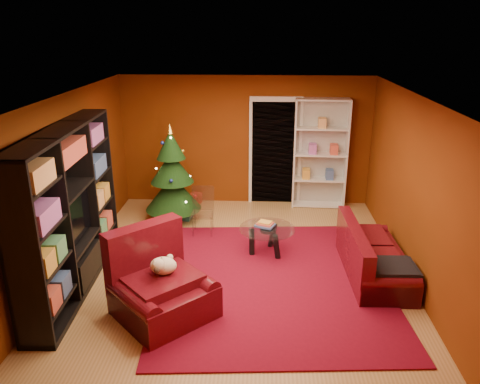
{
  "coord_description": "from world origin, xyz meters",
  "views": [
    {
      "loc": [
        0.33,
        -6.47,
        3.52
      ],
      "look_at": [
        0.0,
        0.4,
        1.05
      ],
      "focal_mm": 35.0,
      "sensor_mm": 36.0,
      "label": 1
    }
  ],
  "objects_px": {
    "white_bookshelf": "(320,154)",
    "rug": "(272,281)",
    "acrylic_chair": "(203,214)",
    "gift_box_teal": "(183,211)",
    "coffee_table": "(267,241)",
    "media_unit": "(69,211)",
    "christmas_tree": "(172,175)",
    "sofa": "(375,252)",
    "gift_box_red": "(196,198)",
    "armchair": "(163,284)",
    "dog": "(163,266)"
  },
  "relations": [
    {
      "from": "armchair",
      "to": "gift_box_red",
      "type": "bearing_deg",
      "value": 48.45
    },
    {
      "from": "gift_box_teal",
      "to": "dog",
      "type": "height_order",
      "value": "dog"
    },
    {
      "from": "dog",
      "to": "rug",
      "type": "bearing_deg",
      "value": -12.54
    },
    {
      "from": "gift_box_teal",
      "to": "white_bookshelf",
      "type": "relative_size",
      "value": 0.14
    },
    {
      "from": "sofa",
      "to": "dog",
      "type": "bearing_deg",
      "value": 109.24
    },
    {
      "from": "media_unit",
      "to": "sofa",
      "type": "relative_size",
      "value": 1.65
    },
    {
      "from": "coffee_table",
      "to": "acrylic_chair",
      "type": "distance_m",
      "value": 1.33
    },
    {
      "from": "media_unit",
      "to": "christmas_tree",
      "type": "bearing_deg",
      "value": 65.65
    },
    {
      "from": "gift_box_teal",
      "to": "armchair",
      "type": "distance_m",
      "value": 3.2
    },
    {
      "from": "rug",
      "to": "gift_box_teal",
      "type": "xyz_separation_m",
      "value": [
        -1.67,
        2.27,
        0.14
      ]
    },
    {
      "from": "media_unit",
      "to": "acrylic_chair",
      "type": "xyz_separation_m",
      "value": [
        1.59,
        1.77,
        -0.75
      ]
    },
    {
      "from": "gift_box_red",
      "to": "coffee_table",
      "type": "relative_size",
      "value": 0.24
    },
    {
      "from": "rug",
      "to": "gift_box_red",
      "type": "xyz_separation_m",
      "value": [
        -1.54,
        3.09,
        0.09
      ]
    },
    {
      "from": "gift_box_red",
      "to": "media_unit",
      "type": "bearing_deg",
      "value": -110.71
    },
    {
      "from": "gift_box_red",
      "to": "armchair",
      "type": "height_order",
      "value": "armchair"
    },
    {
      "from": "christmas_tree",
      "to": "gift_box_teal",
      "type": "height_order",
      "value": "christmas_tree"
    },
    {
      "from": "gift_box_teal",
      "to": "coffee_table",
      "type": "xyz_separation_m",
      "value": [
        1.59,
        -1.4,
        0.08
      ]
    },
    {
      "from": "gift_box_red",
      "to": "acrylic_chair",
      "type": "bearing_deg",
      "value": -77.3
    },
    {
      "from": "gift_box_teal",
      "to": "white_bookshelf",
      "type": "distance_m",
      "value": 2.92
    },
    {
      "from": "gift_box_teal",
      "to": "gift_box_red",
      "type": "height_order",
      "value": "gift_box_teal"
    },
    {
      "from": "armchair",
      "to": "acrylic_chair",
      "type": "xyz_separation_m",
      "value": [
        0.19,
        2.47,
        -0.07
      ]
    },
    {
      "from": "christmas_tree",
      "to": "acrylic_chair",
      "type": "relative_size",
      "value": 2.43
    },
    {
      "from": "rug",
      "to": "christmas_tree",
      "type": "xyz_separation_m",
      "value": [
        -1.83,
        2.19,
        0.89
      ]
    },
    {
      "from": "media_unit",
      "to": "coffee_table",
      "type": "distance_m",
      "value": 3.05
    },
    {
      "from": "white_bookshelf",
      "to": "sofa",
      "type": "xyz_separation_m",
      "value": [
        0.53,
        -2.8,
        -0.71
      ]
    },
    {
      "from": "white_bookshelf",
      "to": "acrylic_chair",
      "type": "relative_size",
      "value": 2.94
    },
    {
      "from": "dog",
      "to": "acrylic_chair",
      "type": "bearing_deg",
      "value": 41.79
    },
    {
      "from": "gift_box_teal",
      "to": "acrylic_chair",
      "type": "relative_size",
      "value": 0.4
    },
    {
      "from": "white_bookshelf",
      "to": "coffee_table",
      "type": "xyz_separation_m",
      "value": [
        -1.05,
        -2.2,
        -0.86
      ]
    },
    {
      "from": "christmas_tree",
      "to": "acrylic_chair",
      "type": "bearing_deg",
      "value": -44.82
    },
    {
      "from": "gift_box_red",
      "to": "dog",
      "type": "bearing_deg",
      "value": -87.74
    },
    {
      "from": "white_bookshelf",
      "to": "gift_box_teal",
      "type": "bearing_deg",
      "value": -160.73
    },
    {
      "from": "gift_box_teal",
      "to": "gift_box_red",
      "type": "bearing_deg",
      "value": 81.18
    },
    {
      "from": "gift_box_red",
      "to": "sofa",
      "type": "relative_size",
      "value": 0.12
    },
    {
      "from": "sofa",
      "to": "acrylic_chair",
      "type": "relative_size",
      "value": 2.34
    },
    {
      "from": "white_bookshelf",
      "to": "dog",
      "type": "relative_size",
      "value": 5.62
    },
    {
      "from": "gift_box_teal",
      "to": "coffee_table",
      "type": "distance_m",
      "value": 2.12
    },
    {
      "from": "media_unit",
      "to": "coffee_table",
      "type": "bearing_deg",
      "value": 18.84
    },
    {
      "from": "christmas_tree",
      "to": "dog",
      "type": "bearing_deg",
      "value": -81.64
    },
    {
      "from": "white_bookshelf",
      "to": "coffee_table",
      "type": "relative_size",
      "value": 2.52
    },
    {
      "from": "rug",
      "to": "armchair",
      "type": "height_order",
      "value": "armchair"
    },
    {
      "from": "gift_box_teal",
      "to": "sofa",
      "type": "xyz_separation_m",
      "value": [
        3.18,
        -2.0,
        0.23
      ]
    },
    {
      "from": "gift_box_teal",
      "to": "white_bookshelf",
      "type": "height_order",
      "value": "white_bookshelf"
    },
    {
      "from": "white_bookshelf",
      "to": "rug",
      "type": "bearing_deg",
      "value": -105.22
    },
    {
      "from": "media_unit",
      "to": "dog",
      "type": "xyz_separation_m",
      "value": [
        1.4,
        -0.63,
        -0.45
      ]
    },
    {
      "from": "media_unit",
      "to": "gift_box_teal",
      "type": "distance_m",
      "value": 2.88
    },
    {
      "from": "rug",
      "to": "white_bookshelf",
      "type": "relative_size",
      "value": 1.68
    },
    {
      "from": "media_unit",
      "to": "gift_box_red",
      "type": "relative_size",
      "value": 14.04
    },
    {
      "from": "acrylic_chair",
      "to": "gift_box_teal",
      "type": "bearing_deg",
      "value": 121.84
    },
    {
      "from": "acrylic_chair",
      "to": "dog",
      "type": "bearing_deg",
      "value": -96.38
    }
  ]
}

